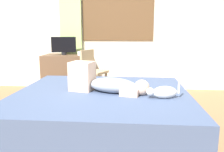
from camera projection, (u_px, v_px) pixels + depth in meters
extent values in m
plane|color=olive|center=(103.00, 139.00, 2.61)|extent=(16.00, 16.00, 0.00)
cube|color=beige|center=(117.00, 19.00, 4.72)|extent=(6.40, 0.12, 2.90)
cube|color=brown|center=(118.00, 10.00, 4.62)|extent=(1.44, 0.02, 1.20)
cube|color=white|center=(118.00, 10.00, 4.62)|extent=(1.36, 0.02, 1.12)
cube|color=brown|center=(102.00, 127.00, 2.77)|extent=(2.06, 1.89, 0.14)
cube|color=#425170|center=(102.00, 107.00, 2.72)|extent=(2.00, 1.84, 0.36)
ellipsoid|color=#8C939E|center=(113.00, 85.00, 2.65)|extent=(0.61, 0.38, 0.17)
sphere|color=beige|center=(142.00, 87.00, 2.54)|extent=(0.17, 0.17, 0.17)
cube|color=beige|center=(82.00, 76.00, 2.75)|extent=(0.31, 0.29, 0.34)
cube|color=beige|center=(131.00, 90.00, 2.59)|extent=(0.26, 0.32, 0.08)
ellipsoid|color=silver|center=(165.00, 92.00, 2.42)|extent=(0.27, 0.15, 0.13)
sphere|color=silver|center=(150.00, 92.00, 2.40)|extent=(0.08, 0.08, 0.08)
cylinder|color=silver|center=(179.00, 86.00, 2.42)|extent=(0.03, 0.03, 0.16)
cube|color=brown|center=(67.00, 73.00, 4.62)|extent=(0.90, 0.56, 0.74)
cylinder|color=black|center=(64.00, 53.00, 4.55)|extent=(0.10, 0.10, 0.05)
cube|color=black|center=(64.00, 45.00, 4.51)|extent=(0.48, 0.09, 0.30)
cylinder|color=white|center=(79.00, 53.00, 4.41)|extent=(0.06, 0.06, 0.08)
cylinder|color=tan|center=(106.00, 84.00, 4.34)|extent=(0.04, 0.04, 0.44)
cylinder|color=tan|center=(97.00, 87.00, 4.09)|extent=(0.04, 0.04, 0.44)
cylinder|color=tan|center=(93.00, 82.00, 4.49)|extent=(0.04, 0.04, 0.44)
cylinder|color=tan|center=(84.00, 85.00, 4.24)|extent=(0.04, 0.04, 0.44)
cube|color=tan|center=(95.00, 72.00, 4.24)|extent=(0.51, 0.51, 0.04)
cube|color=tan|center=(87.00, 60.00, 4.29)|extent=(0.20, 0.36, 0.38)
cube|color=#ADCC75|center=(71.00, 33.00, 4.74)|extent=(0.44, 0.06, 2.31)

